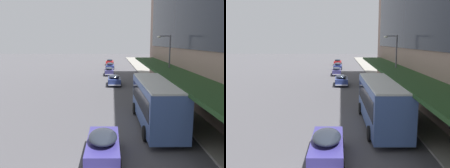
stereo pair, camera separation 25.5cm
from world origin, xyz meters
TOP-DOWN VIEW (x-y plane):
  - transit_bus_kerbside_front at (3.86, 9.29)m, footprint 2.80×9.36m
  - sedan_oncoming_front at (0.18, 48.02)m, footprint 2.02×4.35m
  - sedan_oncoming_rear at (0.15, 3.93)m, footprint 1.86×4.51m
  - sedan_trailing_near at (0.08, 38.34)m, footprint 1.81×4.85m
  - sedan_second_mid at (0.02, 59.39)m, footprint 2.15×4.47m
  - sedan_second_near at (0.96, 27.07)m, footprint 1.92×4.49m
  - street_lamp at (6.66, 18.28)m, footprint 1.50×0.28m

SIDE VIEW (x-z plane):
  - sedan_trailing_near at x=0.08m, z-range 0.00..1.50m
  - sedan_oncoming_front at x=0.18m, z-range -0.02..1.57m
  - sedan_second_near at x=0.96m, z-range 0.00..1.56m
  - sedan_second_mid at x=0.02m, z-range -0.01..1.58m
  - sedan_oncoming_rear at x=0.15m, z-range -0.01..1.60m
  - transit_bus_kerbside_front at x=3.86m, z-range 0.25..3.67m
  - street_lamp at x=6.66m, z-range 0.71..7.50m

